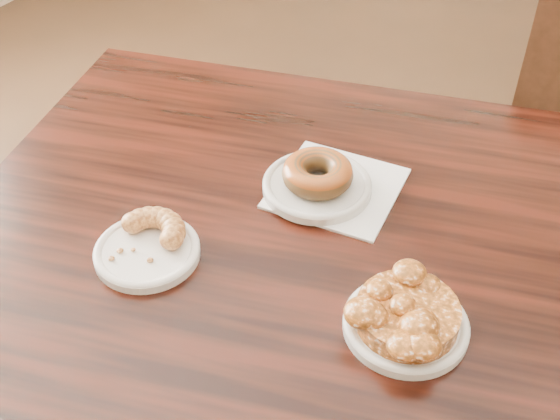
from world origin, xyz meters
The scene contains 7 objects.
napkin centered at (-0.22, -0.09, 0.75)m, with size 0.18×0.18×0.00m, color white.
plate_donut centered at (-0.25, -0.11, 0.76)m, with size 0.16×0.16×0.01m, color silver.
plate_cruller centered at (-0.38, -0.34, 0.76)m, with size 0.14×0.14×0.01m, color white.
plate_fritter centered at (-0.03, -0.29, 0.76)m, with size 0.15×0.15×0.01m, color white.
glazed_donut centered at (-0.25, -0.11, 0.78)m, with size 0.10×0.10×0.04m, color maroon.
apple_fritter centered at (-0.03, -0.29, 0.78)m, with size 0.17×0.17×0.04m, color #4A2307, non-canonical shape.
cruller_fragment centered at (-0.38, -0.34, 0.78)m, with size 0.11×0.11×0.03m, color brown, non-canonical shape.
Camera 1 is at (0.11, -0.83, 1.42)m, focal length 45.00 mm.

